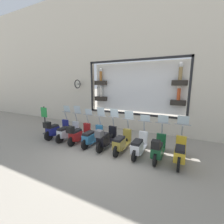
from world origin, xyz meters
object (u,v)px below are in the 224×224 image
Objects in this scene: scooter_olive_3 at (122,142)px; scooter_navy_8 at (56,129)px; scooter_black_4 at (106,138)px; scooter_white_2 at (139,145)px; scooter_green_1 at (158,148)px; scooter_silver_7 at (68,132)px; scooter_yellow_0 at (180,152)px; scooter_red_6 at (78,134)px; shop_sign_post at (45,119)px; scooter_teal_5 at (92,136)px.

scooter_olive_3 reaches higher than scooter_navy_8.
scooter_olive_3 is at bearing -86.02° from scooter_black_4.
scooter_olive_3 is at bearing 89.65° from scooter_white_2.
scooter_white_2 is (0.06, 0.75, -0.05)m from scooter_green_1.
scooter_silver_7 is (0.05, 2.26, -0.06)m from scooter_black_4.
scooter_silver_7 is (0.06, 4.53, -0.04)m from scooter_green_1.
scooter_navy_8 is (-0.06, 6.04, 0.03)m from scooter_yellow_0.
shop_sign_post is at bearing 85.59° from scooter_red_6.
scooter_silver_7 is (0.00, 1.51, 0.00)m from scooter_teal_5.
scooter_teal_5 reaches higher than shop_sign_post.
scooter_white_2 is 0.75m from scooter_olive_3.
scooter_navy_8 is (-0.01, 3.02, -0.01)m from scooter_black_4.
scooter_red_6 is 2.60m from shop_sign_post.
shop_sign_post is at bearing 87.76° from scooter_teal_5.
scooter_black_4 reaches higher than scooter_green_1.
shop_sign_post reaches higher than scooter_white_2.
scooter_red_6 is 1.13× the size of shop_sign_post.
scooter_navy_8 is 1.14× the size of shop_sign_post.
scooter_teal_5 reaches higher than scooter_black_4.
scooter_yellow_0 is 1.01× the size of scooter_red_6.
scooter_red_6 is at bearing -90.33° from scooter_navy_8.
scooter_yellow_0 is at bearing -89.96° from scooter_silver_7.
scooter_green_1 is 0.99× the size of scooter_black_4.
scooter_navy_8 is 1.14m from shop_sign_post.
scooter_yellow_0 reaches higher than scooter_red_6.
scooter_navy_8 is at bearing -100.15° from shop_sign_post.
scooter_silver_7 reaches higher than shop_sign_post.
scooter_green_1 is at bearing -90.05° from scooter_navy_8.
scooter_black_4 is 1.14× the size of shop_sign_post.
scooter_black_4 is 3.02m from scooter_navy_8.
shop_sign_post is at bearing 87.43° from scooter_black_4.
scooter_navy_8 is at bearing 91.50° from scooter_teal_5.
scooter_white_2 is 1.00× the size of scooter_olive_3.
shop_sign_post is (0.19, 1.06, 0.37)m from scooter_navy_8.
scooter_green_1 is 2.26m from scooter_black_4.
scooter_navy_8 is (-0.06, 3.77, 0.05)m from scooter_olive_3.
scooter_red_6 is at bearing 91.70° from scooter_olive_3.
scooter_olive_3 is 2.27m from scooter_red_6.
scooter_teal_5 is (0.01, 2.26, 0.01)m from scooter_white_2.
shop_sign_post is (0.20, 2.57, 0.39)m from scooter_red_6.
scooter_olive_3 is 1.00× the size of scooter_silver_7.
scooter_red_6 is (-0.07, 4.53, 0.02)m from scooter_yellow_0.
scooter_green_1 is at bearing -91.22° from scooter_teal_5.
scooter_olive_3 is (0.06, 1.51, -0.04)m from scooter_green_1.
scooter_teal_5 is 2.27m from scooter_navy_8.
scooter_yellow_0 reaches higher than scooter_navy_8.
scooter_silver_7 is at bearing 84.79° from scooter_red_6.
scooter_yellow_0 is 2.26m from scooter_olive_3.
scooter_silver_7 is at bearing 89.97° from scooter_olive_3.
scooter_olive_3 is (-0.00, 2.26, -0.02)m from scooter_yellow_0.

